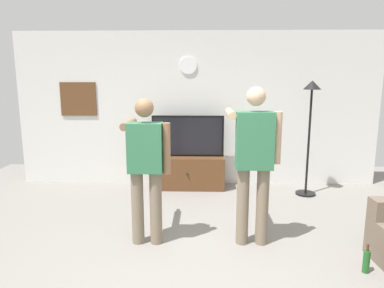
{
  "coord_description": "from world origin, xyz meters",
  "views": [
    {
      "loc": [
        0.07,
        -3.27,
        1.9
      ],
      "look_at": [
        -0.05,
        1.2,
        1.05
      ],
      "focal_mm": 32.57,
      "sensor_mm": 36.0,
      "label": 1
    }
  ],
  "objects_px": {
    "floor_lamp": "(310,114)",
    "person_standing_nearer_lamp": "(146,164)",
    "tv_stand": "(188,172)",
    "wall_clock": "(188,65)",
    "television": "(188,136)",
    "person_standing_nearer_couch": "(254,157)",
    "beverage_bottle": "(366,261)",
    "framed_picture": "(79,99)"
  },
  "relations": [
    {
      "from": "framed_picture",
      "to": "floor_lamp",
      "type": "xyz_separation_m",
      "value": [
        3.92,
        -0.59,
        -0.2
      ]
    },
    {
      "from": "tv_stand",
      "to": "television",
      "type": "bearing_deg",
      "value": 90.0
    },
    {
      "from": "tv_stand",
      "to": "person_standing_nearer_couch",
      "type": "height_order",
      "value": "person_standing_nearer_couch"
    },
    {
      "from": "wall_clock",
      "to": "beverage_bottle",
      "type": "bearing_deg",
      "value": -57.7
    },
    {
      "from": "person_standing_nearer_lamp",
      "to": "person_standing_nearer_couch",
      "type": "height_order",
      "value": "person_standing_nearer_couch"
    },
    {
      "from": "wall_clock",
      "to": "person_standing_nearer_lamp",
      "type": "bearing_deg",
      "value": -99.49
    },
    {
      "from": "tv_stand",
      "to": "framed_picture",
      "type": "distance_m",
      "value": 2.34
    },
    {
      "from": "television",
      "to": "framed_picture",
      "type": "bearing_deg",
      "value": 172.75
    },
    {
      "from": "television",
      "to": "floor_lamp",
      "type": "relative_size",
      "value": 0.66
    },
    {
      "from": "wall_clock",
      "to": "person_standing_nearer_lamp",
      "type": "height_order",
      "value": "wall_clock"
    },
    {
      "from": "person_standing_nearer_couch",
      "to": "beverage_bottle",
      "type": "bearing_deg",
      "value": -30.32
    },
    {
      "from": "person_standing_nearer_lamp",
      "to": "person_standing_nearer_couch",
      "type": "xyz_separation_m",
      "value": [
        1.22,
        0.02,
        0.08
      ]
    },
    {
      "from": "floor_lamp",
      "to": "wall_clock",
      "type": "bearing_deg",
      "value": 163.31
    },
    {
      "from": "floor_lamp",
      "to": "person_standing_nearer_lamp",
      "type": "distance_m",
      "value": 2.97
    },
    {
      "from": "television",
      "to": "floor_lamp",
      "type": "height_order",
      "value": "floor_lamp"
    },
    {
      "from": "framed_picture",
      "to": "television",
      "type": "bearing_deg",
      "value": -7.25
    },
    {
      "from": "wall_clock",
      "to": "person_standing_nearer_lamp",
      "type": "distance_m",
      "value": 2.66
    },
    {
      "from": "television",
      "to": "person_standing_nearer_couch",
      "type": "relative_size",
      "value": 0.68
    },
    {
      "from": "person_standing_nearer_lamp",
      "to": "beverage_bottle",
      "type": "relative_size",
      "value": 5.64
    },
    {
      "from": "floor_lamp",
      "to": "beverage_bottle",
      "type": "xyz_separation_m",
      "value": [
        -0.1,
        -2.36,
        -1.21
      ]
    },
    {
      "from": "person_standing_nearer_couch",
      "to": "framed_picture",
      "type": "bearing_deg",
      "value": 139.79
    },
    {
      "from": "person_standing_nearer_couch",
      "to": "beverage_bottle",
      "type": "xyz_separation_m",
      "value": [
        1.05,
        -0.61,
        -0.91
      ]
    },
    {
      "from": "person_standing_nearer_lamp",
      "to": "person_standing_nearer_couch",
      "type": "bearing_deg",
      "value": 0.78
    },
    {
      "from": "floor_lamp",
      "to": "tv_stand",
      "type": "bearing_deg",
      "value": 171.34
    },
    {
      "from": "framed_picture",
      "to": "beverage_bottle",
      "type": "xyz_separation_m",
      "value": [
        3.82,
        -2.96,
        -1.41
      ]
    },
    {
      "from": "wall_clock",
      "to": "beverage_bottle",
      "type": "relative_size",
      "value": 0.98
    },
    {
      "from": "tv_stand",
      "to": "wall_clock",
      "type": "height_order",
      "value": "wall_clock"
    },
    {
      "from": "floor_lamp",
      "to": "person_standing_nearer_lamp",
      "type": "bearing_deg",
      "value": -143.14
    },
    {
      "from": "tv_stand",
      "to": "wall_clock",
      "type": "distance_m",
      "value": 1.85
    },
    {
      "from": "tv_stand",
      "to": "beverage_bottle",
      "type": "xyz_separation_m",
      "value": [
        1.87,
        -2.66,
        -0.16
      ]
    },
    {
      "from": "floor_lamp",
      "to": "person_standing_nearer_couch",
      "type": "distance_m",
      "value": 2.11
    },
    {
      "from": "tv_stand",
      "to": "television",
      "type": "distance_m",
      "value": 0.64
    },
    {
      "from": "tv_stand",
      "to": "wall_clock",
      "type": "xyz_separation_m",
      "value": [
        0.0,
        0.29,
        1.83
      ]
    },
    {
      "from": "television",
      "to": "person_standing_nearer_lamp",
      "type": "relative_size",
      "value": 0.73
    },
    {
      "from": "framed_picture",
      "to": "beverage_bottle",
      "type": "bearing_deg",
      "value": -37.74
    },
    {
      "from": "person_standing_nearer_lamp",
      "to": "beverage_bottle",
      "type": "height_order",
      "value": "person_standing_nearer_lamp"
    },
    {
      "from": "framed_picture",
      "to": "person_standing_nearer_lamp",
      "type": "distance_m",
      "value": 2.89
    },
    {
      "from": "framed_picture",
      "to": "floor_lamp",
      "type": "relative_size",
      "value": 0.34
    },
    {
      "from": "framed_picture",
      "to": "floor_lamp",
      "type": "bearing_deg",
      "value": -8.62
    },
    {
      "from": "wall_clock",
      "to": "framed_picture",
      "type": "xyz_separation_m",
      "value": [
        -1.95,
        0.0,
        -0.58
      ]
    },
    {
      "from": "tv_stand",
      "to": "wall_clock",
      "type": "relative_size",
      "value": 4.3
    },
    {
      "from": "wall_clock",
      "to": "person_standing_nearer_couch",
      "type": "xyz_separation_m",
      "value": [
        0.82,
        -2.34,
        -1.08
      ]
    }
  ]
}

